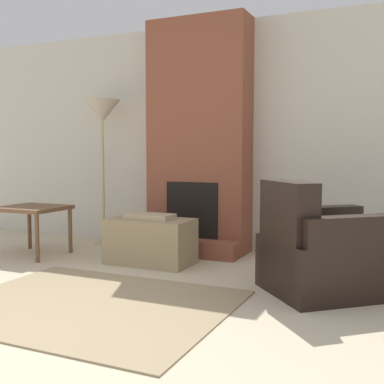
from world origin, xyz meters
TOP-DOWN VIEW (x-y plane):
  - wall_back at (0.00, 3.34)m, footprint 7.41×0.06m
  - fireplace at (0.00, 3.09)m, footprint 1.15×0.65m
  - ottoman at (-0.17, 2.28)m, footprint 0.85×0.47m
  - armchair at (1.59, 1.96)m, footprint 1.26×1.23m
  - side_table at (-1.54, 2.11)m, footprint 0.67×0.60m
  - floor_lamp_left at (-1.22, 2.97)m, footprint 0.43×0.43m
  - area_rug at (0.07, 0.93)m, footprint 2.03×1.62m

SIDE VIEW (x-z plane):
  - area_rug at x=0.07m, z-range 0.00..0.01m
  - ottoman at x=-0.17m, z-range -0.02..0.49m
  - armchair at x=1.59m, z-range -0.16..0.74m
  - side_table at x=-1.54m, z-range 0.20..0.73m
  - fireplace at x=0.00m, z-range -0.06..2.54m
  - wall_back at x=0.00m, z-range 0.00..2.60m
  - floor_lamp_left at x=-1.22m, z-range 0.69..2.44m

